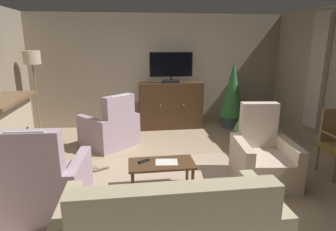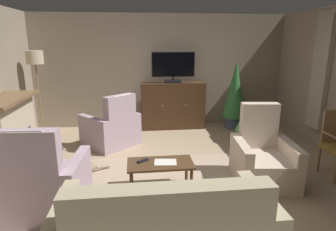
{
  "view_description": "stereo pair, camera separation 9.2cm",
  "coord_description": "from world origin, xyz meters",
  "px_view_note": "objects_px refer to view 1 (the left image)",
  "views": [
    {
      "loc": [
        -0.7,
        -4.02,
        2.02
      ],
      "look_at": [
        -0.12,
        0.26,
        0.89
      ],
      "focal_mm": 30.51,
      "sensor_mm": 36.0,
      "label": 1
    },
    {
      "loc": [
        -0.61,
        -4.03,
        2.02
      ],
      "look_at": [
        -0.12,
        0.26,
        0.89
      ],
      "focal_mm": 30.51,
      "sensor_mm": 36.0,
      "label": 2
    }
  ],
  "objects_px": {
    "armchair_by_fireplace": "(263,158)",
    "fireplace": "(7,135)",
    "tv_cabinet": "(171,106)",
    "potted_plant_leafy_by_curtain": "(233,93)",
    "coffee_table": "(162,166)",
    "television": "(171,67)",
    "tv_remote": "(144,161)",
    "armchair_near_window": "(111,129)",
    "potted_plant_tall_palm_by_window": "(248,120)",
    "floor_lamp": "(33,70)",
    "folded_newspaper": "(167,162)",
    "cat": "(83,169)",
    "armchair_angled_to_table": "(46,186)"
  },
  "relations": [
    {
      "from": "armchair_angled_to_table",
      "to": "cat",
      "type": "bearing_deg",
      "value": 73.96
    },
    {
      "from": "tv_cabinet",
      "to": "coffee_table",
      "type": "xyz_separation_m",
      "value": [
        -0.55,
        -2.94,
        -0.16
      ]
    },
    {
      "from": "fireplace",
      "to": "armchair_by_fireplace",
      "type": "xyz_separation_m",
      "value": [
        3.9,
        -0.94,
        -0.22
      ]
    },
    {
      "from": "cat",
      "to": "floor_lamp",
      "type": "xyz_separation_m",
      "value": [
        -1.16,
        1.93,
        1.35
      ]
    },
    {
      "from": "fireplace",
      "to": "armchair_angled_to_table",
      "type": "relative_size",
      "value": 1.3
    },
    {
      "from": "potted_plant_leafy_by_curtain",
      "to": "potted_plant_tall_palm_by_window",
      "type": "relative_size",
      "value": 1.8
    },
    {
      "from": "television",
      "to": "cat",
      "type": "height_order",
      "value": "television"
    },
    {
      "from": "fireplace",
      "to": "coffee_table",
      "type": "height_order",
      "value": "fireplace"
    },
    {
      "from": "folded_newspaper",
      "to": "potted_plant_leafy_by_curtain",
      "type": "distance_m",
      "value": 3.41
    },
    {
      "from": "fireplace",
      "to": "tv_cabinet",
      "type": "distance_m",
      "value": 3.47
    },
    {
      "from": "tv_cabinet",
      "to": "potted_plant_leafy_by_curtain",
      "type": "distance_m",
      "value": 1.49
    },
    {
      "from": "coffee_table",
      "to": "tv_cabinet",
      "type": "bearing_deg",
      "value": 79.39
    },
    {
      "from": "tv_remote",
      "to": "folded_newspaper",
      "type": "height_order",
      "value": "tv_remote"
    },
    {
      "from": "armchair_by_fireplace",
      "to": "potted_plant_leafy_by_curtain",
      "type": "relative_size",
      "value": 0.71
    },
    {
      "from": "coffee_table",
      "to": "floor_lamp",
      "type": "distance_m",
      "value": 3.61
    },
    {
      "from": "tv_cabinet",
      "to": "potted_plant_leafy_by_curtain",
      "type": "height_order",
      "value": "potted_plant_leafy_by_curtain"
    },
    {
      "from": "tv_remote",
      "to": "folded_newspaper",
      "type": "relative_size",
      "value": 0.57
    },
    {
      "from": "armchair_angled_to_table",
      "to": "potted_plant_tall_palm_by_window",
      "type": "bearing_deg",
      "value": 30.95
    },
    {
      "from": "television",
      "to": "tv_remote",
      "type": "relative_size",
      "value": 5.74
    },
    {
      "from": "fireplace",
      "to": "coffee_table",
      "type": "xyz_separation_m",
      "value": [
        2.38,
        -1.08,
        -0.19
      ]
    },
    {
      "from": "potted_plant_tall_palm_by_window",
      "to": "floor_lamp",
      "type": "distance_m",
      "value": 4.43
    },
    {
      "from": "coffee_table",
      "to": "tv_remote",
      "type": "xyz_separation_m",
      "value": [
        -0.24,
        0.06,
        0.07
      ]
    },
    {
      "from": "floor_lamp",
      "to": "armchair_near_window",
      "type": "bearing_deg",
      "value": -23.7
    },
    {
      "from": "coffee_table",
      "to": "armchair_near_window",
      "type": "bearing_deg",
      "value": 112.91
    },
    {
      "from": "fireplace",
      "to": "cat",
      "type": "xyz_separation_m",
      "value": [
        1.22,
        -0.47,
        -0.45
      ]
    },
    {
      "from": "armchair_angled_to_table",
      "to": "floor_lamp",
      "type": "relative_size",
      "value": 0.63
    },
    {
      "from": "floor_lamp",
      "to": "potted_plant_leafy_by_curtain",
      "type": "bearing_deg",
      "value": 3.09
    },
    {
      "from": "armchair_angled_to_table",
      "to": "potted_plant_leafy_by_curtain",
      "type": "height_order",
      "value": "potted_plant_leafy_by_curtain"
    },
    {
      "from": "television",
      "to": "armchair_by_fireplace",
      "type": "relative_size",
      "value": 0.88
    },
    {
      "from": "tv_remote",
      "to": "floor_lamp",
      "type": "xyz_separation_m",
      "value": [
        -2.08,
        2.49,
        1.02
      ]
    },
    {
      "from": "armchair_by_fireplace",
      "to": "fireplace",
      "type": "bearing_deg",
      "value": 166.4
    },
    {
      "from": "television",
      "to": "potted_plant_tall_palm_by_window",
      "type": "relative_size",
      "value": 1.12
    },
    {
      "from": "folded_newspaper",
      "to": "cat",
      "type": "distance_m",
      "value": 1.41
    },
    {
      "from": "tv_cabinet",
      "to": "folded_newspaper",
      "type": "xyz_separation_m",
      "value": [
        -0.48,
        -2.94,
        -0.1
      ]
    },
    {
      "from": "folded_newspaper",
      "to": "armchair_near_window",
      "type": "xyz_separation_m",
      "value": [
        -0.86,
        1.88,
        -0.08
      ]
    },
    {
      "from": "potted_plant_tall_palm_by_window",
      "to": "cat",
      "type": "relative_size",
      "value": 1.37
    },
    {
      "from": "coffee_table",
      "to": "armchair_angled_to_table",
      "type": "height_order",
      "value": "armchair_angled_to_table"
    },
    {
      "from": "television",
      "to": "armchair_near_window",
      "type": "height_order",
      "value": "television"
    },
    {
      "from": "television",
      "to": "coffee_table",
      "type": "height_order",
      "value": "television"
    },
    {
      "from": "armchair_angled_to_table",
      "to": "potted_plant_leafy_by_curtain",
      "type": "distance_m",
      "value": 4.65
    },
    {
      "from": "folded_newspaper",
      "to": "floor_lamp",
      "type": "distance_m",
      "value": 3.64
    },
    {
      "from": "fireplace",
      "to": "potted_plant_tall_palm_by_window",
      "type": "distance_m",
      "value": 4.34
    },
    {
      "from": "television",
      "to": "potted_plant_leafy_by_curtain",
      "type": "bearing_deg",
      "value": -4.14
    },
    {
      "from": "fireplace",
      "to": "armchair_by_fireplace",
      "type": "bearing_deg",
      "value": -13.6
    },
    {
      "from": "tv_cabinet",
      "to": "tv_remote",
      "type": "bearing_deg",
      "value": -105.28
    },
    {
      "from": "fireplace",
      "to": "coffee_table",
      "type": "bearing_deg",
      "value": -24.42
    },
    {
      "from": "tv_cabinet",
      "to": "cat",
      "type": "xyz_separation_m",
      "value": [
        -1.7,
        -2.32,
        -0.42
      ]
    },
    {
      "from": "television",
      "to": "potted_plant_tall_palm_by_window",
      "type": "height_order",
      "value": "television"
    },
    {
      "from": "fireplace",
      "to": "armchair_angled_to_table",
      "type": "xyz_separation_m",
      "value": [
        0.95,
        -1.41,
        -0.2
      ]
    },
    {
      "from": "tv_cabinet",
      "to": "armchair_near_window",
      "type": "bearing_deg",
      "value": -141.8
    }
  ]
}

